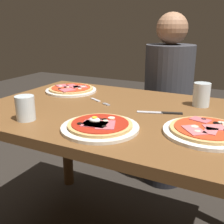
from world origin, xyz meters
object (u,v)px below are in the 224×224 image
Objects in this scene: pizza_across_left at (207,131)px; diner_person at (167,107)px; pizza_foreground at (100,126)px; dining_table at (120,133)px; water_glass_near at (201,96)px; knife at (163,113)px; pizza_across_right at (71,89)px; fork at (98,101)px; water_glass_far at (25,110)px.

pizza_across_left is 0.26× the size of diner_person.
pizza_foreground reaches higher than pizza_across_left.
water_glass_near reaches higher than dining_table.
pizza_across_left reaches higher than dining_table.
pizza_across_left is at bearing -36.84° from knife.
diner_person is (-0.29, 0.49, -0.23)m from water_glass_near.
pizza_across_right is at bearing 52.16° from diner_person.
diner_person is (0.17, 0.65, -0.18)m from fork.
fork is (-0.47, -0.15, -0.05)m from water_glass_near.
pizza_across_right is at bearing -176.65° from water_glass_near.
fork is at bearing -24.98° from pizza_across_right.
dining_table is 0.27m from pizza_foreground.
pizza_foreground is at bearing -45.04° from pizza_across_right.
water_glass_near is at bearing 120.96° from diner_person.
knife reaches higher than fork.
diner_person is at bearing 114.27° from pizza_across_left.
pizza_across_left is (0.39, -0.11, 0.12)m from dining_table.
dining_table is 4.46× the size of pizza_foreground.
fork is 0.69m from diner_person.
fork is 0.77× the size of knife.
pizza_foreground is 2.92× the size of water_glass_far.
pizza_foreground is 0.24× the size of diner_person.
water_glass_near is at bearing 57.19° from knife.
fork is at bearing -161.60° from water_glass_near.
water_glass_far is at bearing -144.53° from knife.
diner_person reaches higher than pizza_foreground.
water_glass_near is at bearing 18.40° from fork.
dining_table is 4.48× the size of pizza_across_right.
diner_person is at bearing 91.28° from pizza_foreground.
water_glass_near reaches higher than water_glass_far.
pizza_across_right is (-0.41, 0.20, 0.12)m from dining_table.
pizza_across_right is at bearing 155.02° from fork.
pizza_across_left is 0.85m from pizza_across_right.
water_glass_near is at bearing 3.35° from pizza_across_right.
water_glass_far is at bearing -134.94° from dining_table.
pizza_foreground is at bearing 8.13° from water_glass_far.
pizza_across_right is (-0.44, 0.44, -0.00)m from pizza_foreground.
pizza_foreground is 0.38m from fork.
water_glass_far reaches higher than pizza_across_left.
diner_person is (0.41, 0.53, -0.19)m from pizza_across_right.
pizza_across_right is 2.90× the size of water_glass_far.
water_glass_near reaches higher than pizza_foreground.
pizza_across_right is 0.24× the size of diner_person.
water_glass_near is 1.11× the size of water_glass_far.
knife is at bearing 14.34° from dining_table.
water_glass_far is (-0.59, -0.52, -0.01)m from water_glass_near.
pizza_across_left is 0.36m from water_glass_near.
pizza_across_right is 0.70m from diner_person.
pizza_foreground is at bearing -82.73° from dining_table.
diner_person reaches higher than water_glass_far.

